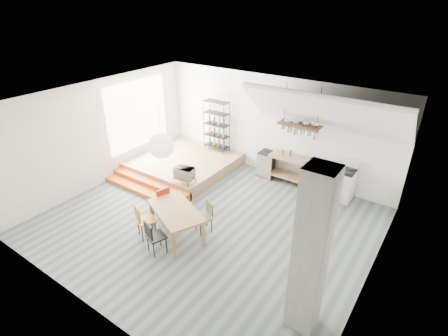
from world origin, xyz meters
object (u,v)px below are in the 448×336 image
Objects in this scene: dining_table at (176,213)px; mini_fridge at (267,164)px; stove at (343,184)px; rolling_cart at (319,182)px.

mini_fridge reaches higher than dining_table.
mini_fridge is (0.28, 4.08, -0.26)m from dining_table.
stove reaches higher than rolling_cart.
dining_table is at bearing -93.94° from mini_fridge.
stove is 2.50m from mini_fridge.
dining_table is at bearing -102.10° from rolling_cart.
mini_fridge is (-1.96, 0.52, -0.18)m from rolling_cart.
rolling_cart is at bearing -14.72° from mini_fridge.
mini_fridge is (-2.50, 0.04, -0.07)m from stove.
rolling_cart is 1.25× the size of mini_fridge.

